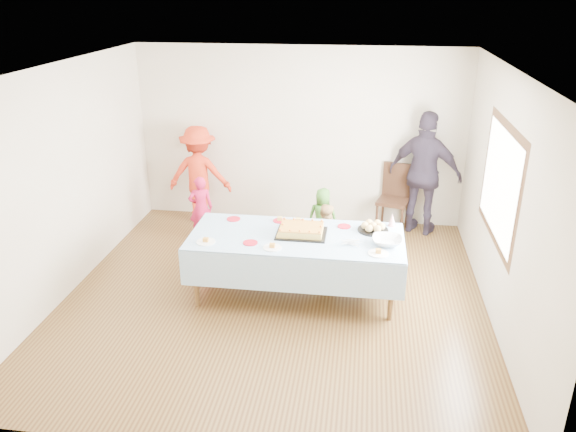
# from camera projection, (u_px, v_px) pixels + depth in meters

# --- Properties ---
(ground) EXTENTS (5.00, 5.00, 0.00)m
(ground) POSITION_uv_depth(u_px,v_px,m) (275.00, 296.00, 6.82)
(ground) COLOR #482B14
(ground) RESTS_ON ground
(room_walls) EXTENTS (5.04, 5.04, 2.72)m
(room_walls) POSITION_uv_depth(u_px,v_px,m) (278.00, 156.00, 6.14)
(room_walls) COLOR #BFB49C
(room_walls) RESTS_ON ground
(party_table) EXTENTS (2.50, 1.10, 0.78)m
(party_table) POSITION_uv_depth(u_px,v_px,m) (296.00, 240.00, 6.59)
(party_table) COLOR brown
(party_table) RESTS_ON ground
(birthday_cake) EXTENTS (0.59, 0.45, 0.10)m
(birthday_cake) POSITION_uv_depth(u_px,v_px,m) (301.00, 230.00, 6.59)
(birthday_cake) COLOR black
(birthday_cake) RESTS_ON party_table
(rolls_tray) EXTENTS (0.37, 0.37, 0.11)m
(rolls_tray) POSITION_uv_depth(u_px,v_px,m) (373.00, 227.00, 6.68)
(rolls_tray) COLOR black
(rolls_tray) RESTS_ON party_table
(punch_bowl) EXTENTS (0.34, 0.34, 0.08)m
(punch_bowl) POSITION_uv_depth(u_px,v_px,m) (387.00, 241.00, 6.34)
(punch_bowl) COLOR silver
(punch_bowl) RESTS_ON party_table
(party_hat) EXTENTS (0.09, 0.09, 0.16)m
(party_hat) POSITION_uv_depth(u_px,v_px,m) (392.00, 220.00, 6.81)
(party_hat) COLOR white
(party_hat) RESTS_ON party_table
(fork_pile) EXTENTS (0.24, 0.18, 0.07)m
(fork_pile) POSITION_uv_depth(u_px,v_px,m) (351.00, 242.00, 6.33)
(fork_pile) COLOR white
(fork_pile) RESTS_ON party_table
(plate_red_far_a) EXTENTS (0.17, 0.17, 0.01)m
(plate_red_far_a) POSITION_uv_depth(u_px,v_px,m) (234.00, 219.00, 7.02)
(plate_red_far_a) COLOR red
(plate_red_far_a) RESTS_ON party_table
(plate_red_far_b) EXTENTS (0.17, 0.17, 0.01)m
(plate_red_far_b) POSITION_uv_depth(u_px,v_px,m) (280.00, 221.00, 6.97)
(plate_red_far_b) COLOR red
(plate_red_far_b) RESTS_ON party_table
(plate_red_far_c) EXTENTS (0.19, 0.19, 0.01)m
(plate_red_far_c) POSITION_uv_depth(u_px,v_px,m) (298.00, 222.00, 6.93)
(plate_red_far_c) COLOR red
(plate_red_far_c) RESTS_ON party_table
(plate_red_far_d) EXTENTS (0.16, 0.16, 0.01)m
(plate_red_far_d) POSITION_uv_depth(u_px,v_px,m) (344.00, 226.00, 6.81)
(plate_red_far_d) COLOR red
(plate_red_far_d) RESTS_ON party_table
(plate_red_near) EXTENTS (0.17, 0.17, 0.01)m
(plate_red_near) POSITION_uv_depth(u_px,v_px,m) (250.00, 243.00, 6.38)
(plate_red_near) COLOR red
(plate_red_near) RESTS_ON party_table
(plate_white_left) EXTENTS (0.22, 0.22, 0.01)m
(plate_white_left) POSITION_uv_depth(u_px,v_px,m) (206.00, 242.00, 6.40)
(plate_white_left) COLOR white
(plate_white_left) RESTS_ON party_table
(plate_white_mid) EXTENTS (0.21, 0.21, 0.01)m
(plate_white_mid) POSITION_uv_depth(u_px,v_px,m) (272.00, 248.00, 6.26)
(plate_white_mid) COLOR white
(plate_white_mid) RESTS_ON party_table
(plate_white_right) EXTENTS (0.23, 0.23, 0.01)m
(plate_white_right) POSITION_uv_depth(u_px,v_px,m) (378.00, 253.00, 6.13)
(plate_white_right) COLOR white
(plate_white_right) RESTS_ON party_table
(dining_chair) EXTENTS (0.54, 0.54, 1.02)m
(dining_chair) POSITION_uv_depth(u_px,v_px,m) (395.00, 194.00, 8.50)
(dining_chair) COLOR black
(dining_chair) RESTS_ON ground
(toddler_left) EXTENTS (0.41, 0.33, 0.97)m
(toddler_left) POSITION_uv_depth(u_px,v_px,m) (201.00, 208.00, 8.18)
(toddler_left) COLOR #C11847
(toddler_left) RESTS_ON ground
(toddler_mid) EXTENTS (0.44, 0.30, 0.87)m
(toddler_mid) POSITION_uv_depth(u_px,v_px,m) (323.00, 218.00, 7.98)
(toddler_mid) COLOR #397426
(toddler_mid) RESTS_ON ground
(toddler_right) EXTENTS (0.46, 0.38, 0.88)m
(toddler_right) POSITION_uv_depth(u_px,v_px,m) (325.00, 235.00, 7.41)
(toddler_right) COLOR tan
(toddler_right) RESTS_ON ground
(adult_left) EXTENTS (1.00, 0.59, 1.53)m
(adult_left) POSITION_uv_depth(u_px,v_px,m) (199.00, 174.00, 8.74)
(adult_left) COLOR red
(adult_left) RESTS_ON ground
(adult_right) EXTENTS (1.18, 0.84, 1.85)m
(adult_right) POSITION_uv_depth(u_px,v_px,m) (425.00, 174.00, 8.24)
(adult_right) COLOR #2E2533
(adult_right) RESTS_ON ground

